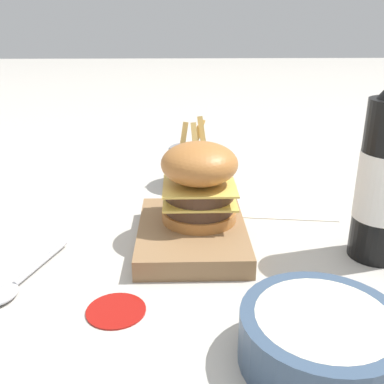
{
  "coord_description": "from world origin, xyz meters",
  "views": [
    {
      "loc": [
        0.58,
        0.05,
        0.31
      ],
      "look_at": [
        -0.0,
        0.06,
        0.08
      ],
      "focal_mm": 42.0,
      "sensor_mm": 36.0,
      "label": 1
    }
  ],
  "objects_px": {
    "side_bowl": "(321,338)",
    "fries_basket": "(195,165)",
    "serving_board": "(192,233)",
    "burger": "(199,182)",
    "spoon": "(12,286)"
  },
  "relations": [
    {
      "from": "fries_basket",
      "to": "spoon",
      "type": "bearing_deg",
      "value": -32.84
    },
    {
      "from": "fries_basket",
      "to": "spoon",
      "type": "distance_m",
      "value": 0.43
    },
    {
      "from": "side_bowl",
      "to": "fries_basket",
      "type": "bearing_deg",
      "value": -168.25
    },
    {
      "from": "burger",
      "to": "side_bowl",
      "type": "height_order",
      "value": "burger"
    },
    {
      "from": "serving_board",
      "to": "burger",
      "type": "height_order",
      "value": "burger"
    },
    {
      "from": "spoon",
      "to": "serving_board",
      "type": "bearing_deg",
      "value": 137.44
    },
    {
      "from": "serving_board",
      "to": "spoon",
      "type": "xyz_separation_m",
      "value": [
        0.12,
        -0.22,
        -0.01
      ]
    },
    {
      "from": "burger",
      "to": "side_bowl",
      "type": "distance_m",
      "value": 0.29
    },
    {
      "from": "burger",
      "to": "fries_basket",
      "type": "bearing_deg",
      "value": 179.45
    },
    {
      "from": "serving_board",
      "to": "side_bowl",
      "type": "distance_m",
      "value": 0.27
    },
    {
      "from": "serving_board",
      "to": "burger",
      "type": "xyz_separation_m",
      "value": [
        -0.02,
        0.01,
        0.07
      ]
    },
    {
      "from": "fries_basket",
      "to": "side_bowl",
      "type": "bearing_deg",
      "value": 11.75
    },
    {
      "from": "serving_board",
      "to": "burger",
      "type": "relative_size",
      "value": 1.78
    },
    {
      "from": "spoon",
      "to": "burger",
      "type": "bearing_deg",
      "value": 139.51
    },
    {
      "from": "serving_board",
      "to": "fries_basket",
      "type": "relative_size",
      "value": 1.54
    }
  ]
}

